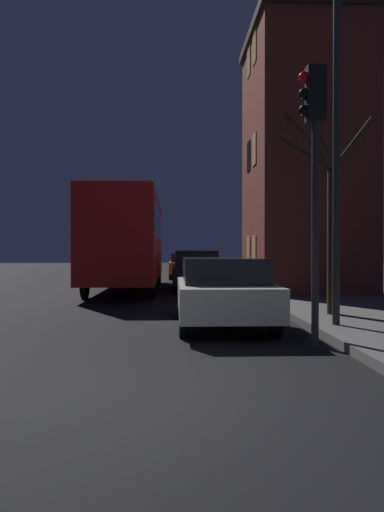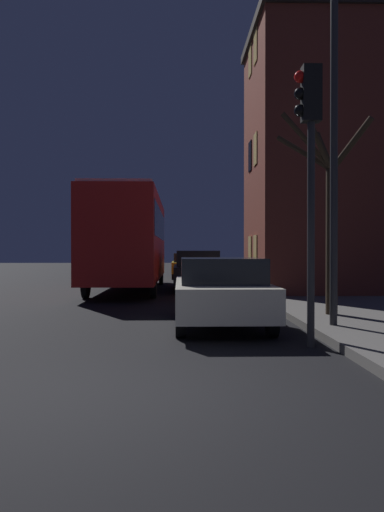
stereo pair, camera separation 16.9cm
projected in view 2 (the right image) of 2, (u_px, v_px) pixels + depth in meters
ground_plane at (122, 397)px, 5.31m from camera, size 120.00×120.00×0.00m
brick_building at (305, 160)px, 17.92m from camera, size 3.98×5.25×9.35m
streetlamp at (319, 83)px, 9.38m from camera, size 1.17×0.39×6.97m
traffic_light at (309, 146)px, 8.04m from camera, size 0.43×0.24×4.54m
bare_tree at (329, 211)px, 11.00m from camera, size 1.86×1.57×4.46m
bus at (130, 235)px, 19.69m from camera, size 2.43×10.25×3.71m
car_near_lane at (220, 290)px, 10.29m from camera, size 1.82×4.32×1.41m
car_mid_lane at (197, 270)px, 19.86m from camera, size 1.84×4.67×1.57m
car_far_lane at (188, 265)px, 28.41m from camera, size 1.88×4.56×1.43m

